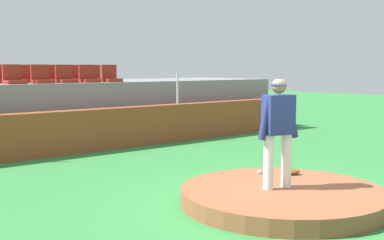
{
  "coord_description": "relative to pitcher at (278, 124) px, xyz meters",
  "views": [
    {
      "loc": [
        -5.92,
        -4.89,
        2.15
      ],
      "look_at": [
        0.0,
        2.24,
        1.16
      ],
      "focal_mm": 45.84,
      "sensor_mm": 36.0,
      "label": 1
    }
  ],
  "objects": [
    {
      "name": "stadium_chair_0",
      "position": [
        -1.38,
        7.58,
        0.61
      ],
      "size": [
        0.48,
        0.44,
        0.5
      ],
      "rotation": [
        0.0,
        0.0,
        3.14
      ],
      "color": "maroon",
      "rests_on": "bleacher_platform"
    },
    {
      "name": "stadium_chair_4",
      "position": [
        1.45,
        7.57,
        0.61
      ],
      "size": [
        0.48,
        0.44,
        0.5
      ],
      "rotation": [
        0.0,
        0.0,
        3.14
      ],
      "color": "maroon",
      "rests_on": "bleacher_platform"
    },
    {
      "name": "bleacher_platform",
      "position": [
        0.04,
        8.83,
        -0.41
      ],
      "size": [
        15.44,
        3.53,
        1.73
      ],
      "primitive_type": "cube",
      "color": "gray",
      "rests_on": "ground_plane"
    },
    {
      "name": "stadium_chair_5",
      "position": [
        -1.37,
        8.49,
        0.61
      ],
      "size": [
        0.48,
        0.44,
        0.5
      ],
      "rotation": [
        0.0,
        0.0,
        3.14
      ],
      "color": "maroon",
      "rests_on": "bleacher_platform"
    },
    {
      "name": "stadium_chair_8",
      "position": [
        0.72,
        8.51,
        0.61
      ],
      "size": [
        0.48,
        0.44,
        0.5
      ],
      "rotation": [
        0.0,
        0.0,
        3.14
      ],
      "color": "maroon",
      "rests_on": "bleacher_platform"
    },
    {
      "name": "pitcher",
      "position": [
        0.0,
        0.0,
        0.0
      ],
      "size": [
        0.77,
        0.35,
        1.76
      ],
      "rotation": [
        0.0,
        0.0,
        -0.21
      ],
      "color": "silver",
      "rests_on": "pitchers_mound"
    },
    {
      "name": "stadium_chair_2",
      "position": [
        0.05,
        7.6,
        0.61
      ],
      "size": [
        0.48,
        0.44,
        0.5
      ],
      "rotation": [
        0.0,
        0.0,
        3.14
      ],
      "color": "maroon",
      "rests_on": "bleacher_platform"
    },
    {
      "name": "stadium_chair_7",
      "position": [
        0.02,
        8.51,
        0.61
      ],
      "size": [
        0.48,
        0.44,
        0.5
      ],
      "rotation": [
        0.0,
        0.0,
        3.14
      ],
      "color": "maroon",
      "rests_on": "bleacher_platform"
    },
    {
      "name": "brick_barrier",
      "position": [
        0.04,
        6.31,
        -0.73
      ],
      "size": [
        15.98,
        0.4,
        1.09
      ],
      "primitive_type": "cube",
      "color": "brown",
      "rests_on": "ground_plane"
    },
    {
      "name": "baseball",
      "position": [
        0.55,
        0.88,
        -0.98
      ],
      "size": [
        0.07,
        0.07,
        0.07
      ],
      "primitive_type": "sphere",
      "color": "white",
      "rests_on": "pitchers_mound"
    },
    {
      "name": "stadium_chair_3",
      "position": [
        0.76,
        7.61,
        0.61
      ],
      "size": [
        0.48,
        0.44,
        0.5
      ],
      "rotation": [
        0.0,
        0.0,
        3.14
      ],
      "color": "maroon",
      "rests_on": "bleacher_platform"
    },
    {
      "name": "fielding_glove",
      "position": [
        0.94,
        0.47,
        -0.96
      ],
      "size": [
        0.36,
        0.34,
        0.11
      ],
      "primitive_type": "ellipsoid",
      "rotation": [
        0.0,
        0.0,
        2.52
      ],
      "color": "brown",
      "rests_on": "pitchers_mound"
    },
    {
      "name": "ground_plane",
      "position": [
        0.04,
        -0.08,
        -1.28
      ],
      "size": [
        60.0,
        60.0,
        0.0
      ],
      "primitive_type": "plane",
      "color": "#33853E"
    },
    {
      "name": "pitchers_mound",
      "position": [
        0.04,
        -0.08,
        -1.15
      ],
      "size": [
        3.22,
        3.22,
        0.26
      ],
      "primitive_type": "cylinder",
      "color": "brown",
      "rests_on": "ground_plane"
    },
    {
      "name": "stadium_chair_1",
      "position": [
        -0.63,
        7.61,
        0.61
      ],
      "size": [
        0.48,
        0.44,
        0.5
      ],
      "rotation": [
        0.0,
        0.0,
        3.14
      ],
      "color": "maroon",
      "rests_on": "bleacher_platform"
    },
    {
      "name": "stadium_chair_9",
      "position": [
        1.42,
        8.49,
        0.61
      ],
      "size": [
        0.48,
        0.44,
        0.5
      ],
      "rotation": [
        0.0,
        0.0,
        3.14
      ],
      "color": "maroon",
      "rests_on": "bleacher_platform"
    },
    {
      "name": "stadium_chair_6",
      "position": [
        -0.65,
        8.52,
        0.61
      ],
      "size": [
        0.48,
        0.44,
        0.5
      ],
      "rotation": [
        0.0,
        0.0,
        3.14
      ],
      "color": "maroon",
      "rests_on": "bleacher_platform"
    },
    {
      "name": "fence_post_right",
      "position": [
        2.94,
        6.31,
        0.26
      ],
      "size": [
        0.06,
        0.06,
        0.9
      ],
      "primitive_type": "cylinder",
      "color": "silver",
      "rests_on": "brick_barrier"
    }
  ]
}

